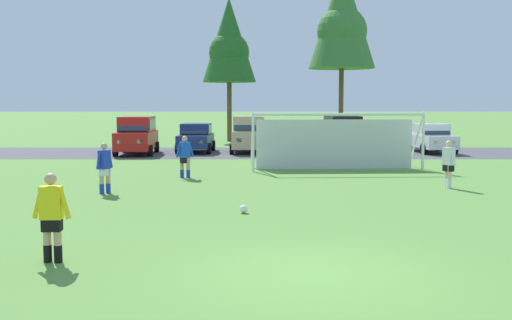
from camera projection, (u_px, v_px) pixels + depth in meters
ground_plane at (276, 172)px, 25.05m from camera, size 400.00×400.00×0.00m
parking_lot_strip at (270, 153)px, 35.26m from camera, size 52.00×8.40×0.01m
soccer_ball at (241, 209)px, 15.71m from camera, size 0.22×0.22×0.22m
soccer_goal at (332, 140)px, 26.16m from camera, size 7.50×2.29×2.57m
referee at (49, 218)px, 10.75m from camera, size 0.73×0.25×1.64m
player_striker_near at (182, 157)px, 23.15m from camera, size 0.72×0.40×1.64m
player_midfield_center at (445, 164)px, 20.37m from camera, size 0.38×0.73×1.64m
player_defender_far at (102, 168)px, 19.09m from camera, size 0.42×0.68×1.64m
parked_car_slot_far_left at (134, 135)px, 34.01m from camera, size 2.28×4.67×2.16m
parked_car_slot_left at (193, 138)px, 35.44m from camera, size 2.11×4.24×1.72m
parked_car_slot_center_left at (246, 134)px, 35.39m from camera, size 2.18×4.62×2.16m
parked_car_slot_center at (299, 139)px, 34.40m from camera, size 2.12×4.24×1.72m
parked_car_slot_center_right at (340, 133)px, 35.81m from camera, size 2.37×4.72×2.16m
parked_car_slot_right at (428, 138)px, 35.25m from camera, size 2.27×4.32×1.72m
tree_left_edge at (226, 43)px, 45.25m from camera, size 4.10×4.10×10.94m
tree_mid_left at (339, 20)px, 44.22m from camera, size 4.98×4.98×13.28m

